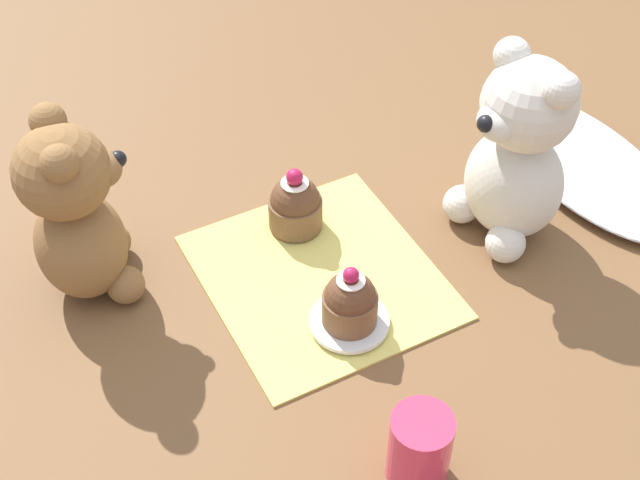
{
  "coord_description": "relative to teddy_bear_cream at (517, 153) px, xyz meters",
  "views": [
    {
      "loc": [
        0.56,
        -0.3,
        0.69
      ],
      "look_at": [
        0.0,
        0.0,
        0.06
      ],
      "focal_mm": 50.0,
      "sensor_mm": 36.0,
      "label": 1
    }
  ],
  "objects": [
    {
      "name": "teddy_bear_cream",
      "position": [
        0.0,
        0.0,
        0.0
      ],
      "size": [
        0.12,
        0.12,
        0.22
      ],
      "rotation": [
        0.0,
        0.0,
        0.09
      ],
      "color": "silver",
      "rests_on": "ground_plane"
    },
    {
      "name": "teddy_bear_tan",
      "position": [
        -0.13,
        -0.43,
        -0.01
      ],
      "size": [
        0.11,
        0.11,
        0.21
      ],
      "rotation": [
        0.0,
        0.0,
        3.02
      ],
      "color": "olive",
      "rests_on": "ground_plane"
    },
    {
      "name": "knitted_placemat",
      "position": [
        -0.03,
        -0.22,
        -0.1
      ],
      "size": [
        0.25,
        0.23,
        0.01
      ],
      "primitive_type": "cube",
      "color": "#E0D166",
      "rests_on": "ground_plane"
    },
    {
      "name": "saucer_plate",
      "position": [
        0.05,
        -0.22,
        -0.1
      ],
      "size": [
        0.08,
        0.08,
        0.01
      ],
      "primitive_type": "cylinder",
      "color": "silver",
      "rests_on": "knitted_placemat"
    },
    {
      "name": "cupcake_near_tan_bear",
      "position": [
        0.05,
        -0.22,
        -0.07
      ],
      "size": [
        0.06,
        0.06,
        0.07
      ],
      "color": "brown",
      "rests_on": "saucer_plate"
    },
    {
      "name": "ground_plane",
      "position": [
        -0.03,
        -0.22,
        -0.11
      ],
      "size": [
        4.0,
        4.0,
        0.0
      ],
      "primitive_type": "plane",
      "color": "brown"
    },
    {
      "name": "tulle_cloth",
      "position": [
        -0.04,
        0.14,
        -0.09
      ],
      "size": [
        0.31,
        0.14,
        0.02
      ],
      "primitive_type": "ellipsoid",
      "color": "silver",
      "rests_on": "ground_plane"
    },
    {
      "name": "cupcake_near_cream_bear",
      "position": [
        -0.11,
        -0.21,
        -0.07
      ],
      "size": [
        0.06,
        0.06,
        0.08
      ],
      "color": "brown",
      "rests_on": "knitted_placemat"
    },
    {
      "name": "juice_glass",
      "position": [
        0.22,
        -0.25,
        -0.07
      ],
      "size": [
        0.05,
        0.05,
        0.08
      ],
      "primitive_type": "cylinder",
      "color": "#DB3356",
      "rests_on": "ground_plane"
    }
  ]
}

